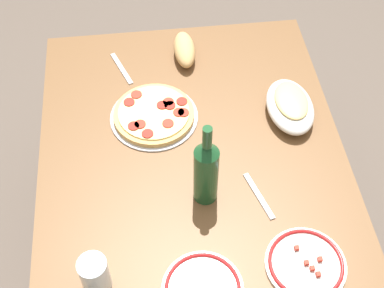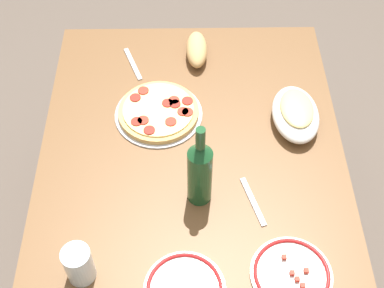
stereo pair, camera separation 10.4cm
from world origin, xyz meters
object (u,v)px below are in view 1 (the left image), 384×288
(pepperoni_pizza, at_px, (154,115))
(wine_bottle, at_px, (206,171))
(side_plate_far, at_px, (306,264))
(water_glass, at_px, (95,274))
(bread_loaf, at_px, (184,50))
(baked_pasta_dish, at_px, (290,105))
(dining_table, at_px, (192,171))

(pepperoni_pizza, xyz_separation_m, wine_bottle, (-0.32, -0.13, 0.11))
(pepperoni_pizza, relative_size, side_plate_far, 1.32)
(water_glass, distance_m, side_plate_far, 0.55)
(bread_loaf, bearing_deg, side_plate_far, -164.67)
(pepperoni_pizza, height_order, baked_pasta_dish, baked_pasta_dish)
(pepperoni_pizza, distance_m, baked_pasta_dish, 0.44)
(wine_bottle, distance_m, side_plate_far, 0.36)
(water_glass, bearing_deg, baked_pasta_dish, -50.31)
(water_glass, xyz_separation_m, bread_loaf, (0.84, -0.32, -0.03))
(water_glass, xyz_separation_m, side_plate_far, (-0.01, -0.55, -0.05))
(pepperoni_pizza, xyz_separation_m, side_plate_far, (-0.57, -0.36, -0.01))
(wine_bottle, relative_size, water_glass, 2.57)
(pepperoni_pizza, height_order, water_glass, water_glass)
(baked_pasta_dish, bearing_deg, pepperoni_pizza, 85.50)
(side_plate_far, bearing_deg, dining_table, 31.19)
(dining_table, bearing_deg, baked_pasta_dish, -71.35)
(dining_table, distance_m, baked_pasta_dish, 0.39)
(wine_bottle, relative_size, side_plate_far, 1.40)
(baked_pasta_dish, distance_m, side_plate_far, 0.54)
(wine_bottle, bearing_deg, water_glass, 127.28)
(pepperoni_pizza, relative_size, water_glass, 2.43)
(dining_table, relative_size, side_plate_far, 5.35)
(bread_loaf, bearing_deg, pepperoni_pizza, 154.90)
(baked_pasta_dish, bearing_deg, water_glass, 129.69)
(dining_table, relative_size, pepperoni_pizza, 4.05)
(dining_table, bearing_deg, bread_loaf, -3.12)
(dining_table, distance_m, side_plate_far, 0.51)
(wine_bottle, bearing_deg, pepperoni_pizza, 21.61)
(pepperoni_pizza, relative_size, baked_pasta_dish, 1.20)
(dining_table, height_order, side_plate_far, side_plate_far)
(wine_bottle, height_order, bread_loaf, wine_bottle)
(dining_table, distance_m, pepperoni_pizza, 0.22)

